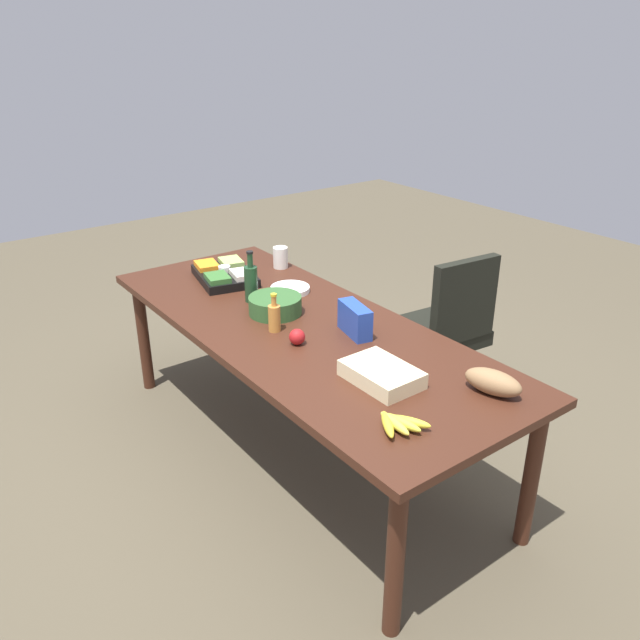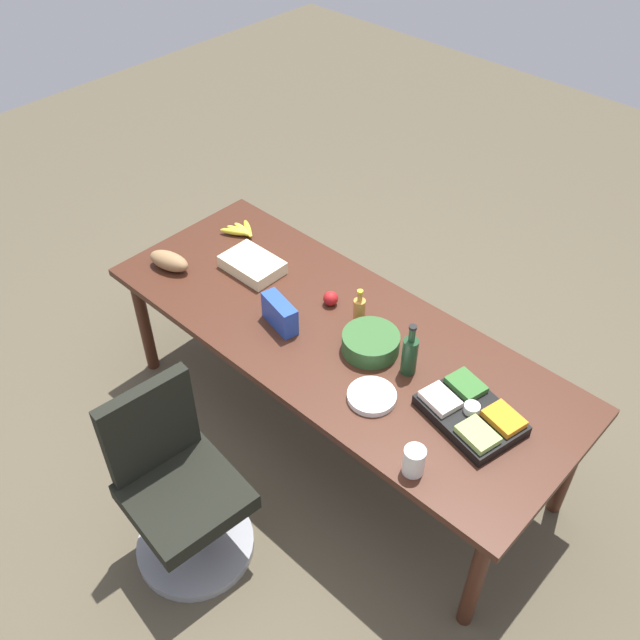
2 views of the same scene
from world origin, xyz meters
name	(u,v)px [view 1 (image 1 of 2)]	position (x,y,z in m)	size (l,w,h in m)	color
ground_plane	(302,450)	(0.00, 0.00, 0.00)	(10.00, 10.00, 0.00)	brown
conference_table	(301,337)	(0.00, 0.00, 0.68)	(2.47, 0.97, 0.75)	#3F1F13
office_chair	(440,345)	(0.05, 0.99, 0.37)	(0.56, 0.56, 0.95)	gray
chip_bag_blue	(355,320)	(0.24, 0.15, 0.83)	(0.22, 0.08, 0.15)	#2445AB
veggie_tray	(225,274)	(-0.78, 0.01, 0.79)	(0.48, 0.38, 0.09)	black
banana_bunch	(398,423)	(0.96, -0.23, 0.78)	(0.20, 0.19, 0.04)	gold
paper_plate_stack	(290,289)	(-0.40, 0.21, 0.77)	(0.22, 0.22, 0.03)	white
sheet_cake	(382,374)	(0.66, -0.05, 0.79)	(0.32, 0.22, 0.07)	beige
wine_bottle	(251,282)	(-0.41, -0.03, 0.86)	(0.08, 0.08, 0.28)	#1D3E23
mayo_jar	(280,257)	(-0.77, 0.39, 0.82)	(0.09, 0.09, 0.13)	white
bread_loaf	(493,382)	(1.00, 0.25, 0.80)	(0.24, 0.11, 0.10)	#936D47
salad_bowl	(275,305)	(-0.20, -0.02, 0.80)	(0.27, 0.27, 0.09)	#2F592A
dressing_bottle	(274,317)	(-0.02, -0.14, 0.82)	(0.06, 0.06, 0.19)	#C68337
apple_red	(297,337)	(0.16, -0.13, 0.79)	(0.08, 0.08, 0.08)	#AB1A1C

